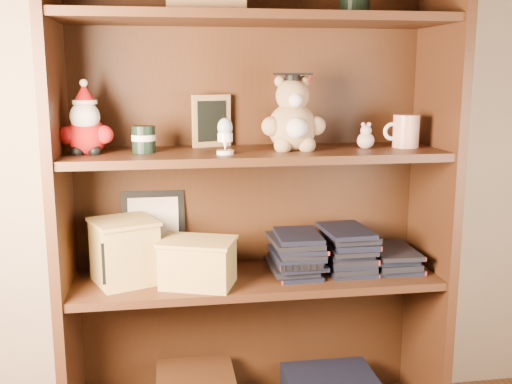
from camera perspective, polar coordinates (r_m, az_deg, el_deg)
bookcase at (r=1.91m, az=-0.31°, el=-0.92°), size 1.20×0.35×1.60m
shelf_lower at (r=1.93m, az=0.00°, el=-8.26°), size 1.14×0.33×0.02m
shelf_upper at (r=1.83m, az=0.00°, el=3.60°), size 1.14×0.33×0.02m
santa_plush at (r=1.81m, az=-15.91°, el=6.05°), size 0.16×0.11×0.22m
teachers_tin at (r=1.81m, az=-10.64°, el=4.99°), size 0.07×0.07×0.08m
chalkboard_plaque at (r=1.92m, az=-4.26°, el=6.68°), size 0.13×0.09×0.16m
egg_cup at (r=1.74m, az=-2.96°, el=5.47°), size 0.05×0.05×0.11m
grad_teddy_bear at (r=1.84m, az=3.51°, el=6.84°), size 0.20×0.17×0.24m
pink_figurine at (r=1.91m, az=10.40°, el=5.07°), size 0.05×0.05×0.08m
teacher_mug at (r=1.96m, az=14.02°, el=5.64°), size 0.12×0.08×0.10m
certificate_frame at (r=2.00m, az=-9.71°, el=-3.53°), size 0.20×0.05×0.25m
treats_box at (r=1.88m, az=-12.42°, el=-5.49°), size 0.23×0.23×0.20m
pencils_box at (r=1.82m, az=-5.54°, el=-6.68°), size 0.26×0.22×0.14m
book_stack_left at (r=1.92m, az=3.72°, el=-5.68°), size 0.14×0.20×0.14m
book_stack_mid at (r=1.97m, az=8.70°, el=-5.40°), size 0.14×0.20×0.14m
book_stack_right at (r=2.03m, az=12.74°, el=-6.22°), size 0.14×0.20×0.06m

